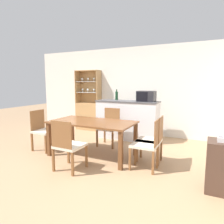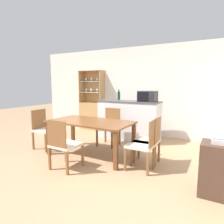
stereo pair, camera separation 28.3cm
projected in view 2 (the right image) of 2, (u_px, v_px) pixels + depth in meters
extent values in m
plane|color=#A37F5B|center=(82.00, 163.00, 3.81)|extent=(18.00, 18.00, 0.00)
cube|color=silver|center=(136.00, 91.00, 5.90)|extent=(6.80, 0.06, 2.55)
cube|color=silver|center=(129.00, 121.00, 5.38)|extent=(1.66, 0.51, 1.01)
cube|color=#4C4C51|center=(129.00, 101.00, 5.30)|extent=(1.69, 0.54, 0.03)
cube|color=tan|center=(92.00, 116.00, 6.56)|extent=(0.81, 0.32, 0.88)
cube|color=tan|center=(94.00, 87.00, 6.55)|extent=(0.81, 0.02, 1.03)
cube|color=tan|center=(82.00, 87.00, 6.61)|extent=(0.02, 0.32, 1.03)
cube|color=tan|center=(102.00, 87.00, 6.23)|extent=(0.02, 0.32, 1.03)
cube|color=tan|center=(91.00, 71.00, 6.35)|extent=(0.81, 0.32, 0.02)
cube|color=white|center=(92.00, 92.00, 6.45)|extent=(0.77, 0.28, 0.01)
cube|color=white|center=(92.00, 82.00, 6.40)|extent=(0.77, 0.28, 0.01)
cylinder|color=white|center=(86.00, 92.00, 6.56)|extent=(0.04, 0.04, 0.01)
cylinder|color=white|center=(86.00, 91.00, 6.56)|extent=(0.01, 0.01, 0.06)
sphere|color=white|center=(86.00, 89.00, 6.55)|extent=(0.06, 0.06, 0.06)
cylinder|color=white|center=(86.00, 81.00, 6.50)|extent=(0.04, 0.04, 0.01)
cylinder|color=white|center=(86.00, 80.00, 6.50)|extent=(0.01, 0.01, 0.06)
sphere|color=white|center=(86.00, 79.00, 6.49)|extent=(0.06, 0.06, 0.06)
cylinder|color=white|center=(91.00, 92.00, 6.42)|extent=(0.04, 0.04, 0.01)
cylinder|color=white|center=(91.00, 91.00, 6.42)|extent=(0.01, 0.01, 0.06)
sphere|color=white|center=(91.00, 90.00, 6.41)|extent=(0.06, 0.06, 0.06)
cylinder|color=white|center=(92.00, 81.00, 6.40)|extent=(0.04, 0.04, 0.01)
cylinder|color=white|center=(92.00, 80.00, 6.39)|extent=(0.01, 0.01, 0.06)
sphere|color=white|center=(92.00, 79.00, 6.39)|extent=(0.06, 0.06, 0.06)
cylinder|color=white|center=(97.00, 92.00, 6.33)|extent=(0.04, 0.04, 0.01)
cylinder|color=white|center=(97.00, 91.00, 6.32)|extent=(0.01, 0.01, 0.06)
sphere|color=white|center=(97.00, 90.00, 6.31)|extent=(0.06, 0.06, 0.06)
cylinder|color=white|center=(97.00, 81.00, 6.28)|extent=(0.04, 0.04, 0.01)
cylinder|color=white|center=(97.00, 80.00, 6.28)|extent=(0.01, 0.01, 0.06)
sphere|color=white|center=(97.00, 79.00, 6.27)|extent=(0.06, 0.06, 0.06)
cube|color=brown|center=(90.00, 122.00, 4.12)|extent=(1.74, 0.91, 0.03)
cube|color=brown|center=(48.00, 138.00, 4.22)|extent=(0.07, 0.07, 0.70)
cube|color=brown|center=(116.00, 151.00, 3.44)|extent=(0.07, 0.07, 0.70)
cube|color=brown|center=(73.00, 131.00, 4.91)|extent=(0.07, 0.07, 0.70)
cube|color=brown|center=(134.00, 140.00, 4.13)|extent=(0.07, 0.07, 0.70)
cube|color=beige|center=(141.00, 145.00, 3.49)|extent=(0.45, 0.45, 0.05)
cube|color=brown|center=(153.00, 133.00, 3.35)|extent=(0.02, 0.41, 0.45)
cube|color=brown|center=(125.00, 159.00, 3.44)|extent=(0.04, 0.04, 0.41)
cube|color=brown|center=(134.00, 152.00, 3.79)|extent=(0.04, 0.04, 0.41)
cube|color=brown|center=(148.00, 164.00, 3.25)|extent=(0.04, 0.04, 0.41)
cube|color=brown|center=(155.00, 156.00, 3.60)|extent=(0.04, 0.04, 0.41)
cube|color=beige|center=(109.00, 128.00, 4.81)|extent=(0.45, 0.45, 0.05)
cube|color=brown|center=(113.00, 117.00, 4.96)|extent=(0.41, 0.03, 0.45)
cube|color=brown|center=(112.00, 141.00, 4.57)|extent=(0.04, 0.04, 0.41)
cube|color=brown|center=(97.00, 138.00, 4.76)|extent=(0.04, 0.04, 0.41)
cube|color=brown|center=(120.00, 136.00, 4.93)|extent=(0.04, 0.04, 0.41)
cube|color=brown|center=(105.00, 134.00, 5.11)|extent=(0.04, 0.04, 0.41)
cube|color=beige|center=(146.00, 141.00, 3.72)|extent=(0.46, 0.46, 0.05)
cube|color=brown|center=(158.00, 130.00, 3.59)|extent=(0.03, 0.41, 0.45)
cube|color=brown|center=(132.00, 155.00, 3.67)|extent=(0.04, 0.04, 0.41)
cube|color=brown|center=(139.00, 148.00, 4.03)|extent=(0.04, 0.04, 0.41)
cube|color=brown|center=(153.00, 158.00, 3.49)|extent=(0.04, 0.04, 0.41)
cube|color=brown|center=(159.00, 151.00, 3.84)|extent=(0.04, 0.04, 0.41)
cube|color=beige|center=(66.00, 145.00, 3.52)|extent=(0.45, 0.45, 0.05)
cube|color=brown|center=(57.00, 134.00, 3.30)|extent=(0.41, 0.02, 0.45)
cube|color=brown|center=(66.00, 152.00, 3.82)|extent=(0.04, 0.04, 0.41)
cube|color=brown|center=(83.00, 155.00, 3.62)|extent=(0.04, 0.04, 0.41)
cube|color=brown|center=(50.00, 159.00, 3.48)|extent=(0.04, 0.04, 0.41)
cube|color=brown|center=(67.00, 163.00, 3.28)|extent=(0.04, 0.04, 0.41)
cube|color=beige|center=(46.00, 130.00, 4.61)|extent=(0.45, 0.45, 0.05)
cube|color=brown|center=(39.00, 119.00, 4.67)|extent=(0.02, 0.41, 0.45)
cube|color=brown|center=(59.00, 139.00, 4.72)|extent=(0.04, 0.04, 0.41)
cube|color=brown|center=(46.00, 143.00, 4.37)|extent=(0.04, 0.04, 0.41)
cube|color=brown|center=(47.00, 137.00, 4.91)|extent=(0.04, 0.04, 0.41)
cube|color=brown|center=(33.00, 141.00, 4.56)|extent=(0.04, 0.04, 0.41)
cube|color=#232328|center=(148.00, 96.00, 5.03)|extent=(0.44, 0.34, 0.27)
cube|color=black|center=(143.00, 97.00, 4.91)|extent=(0.28, 0.01, 0.23)
cylinder|color=#193D23|center=(119.00, 96.00, 5.65)|extent=(0.08, 0.08, 0.23)
cylinder|color=#193D23|center=(119.00, 91.00, 5.63)|extent=(0.03, 0.03, 0.06)
cube|color=#422D23|center=(220.00, 170.00, 2.65)|extent=(0.50, 0.41, 0.72)
cube|color=#483227|center=(220.00, 167.00, 2.65)|extent=(0.46, 0.37, 0.02)
cube|color=#B7B7BC|center=(220.00, 141.00, 2.61)|extent=(0.20, 0.18, 0.06)
cylinder|color=#B7B7BC|center=(220.00, 138.00, 2.57)|extent=(0.18, 0.03, 0.03)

